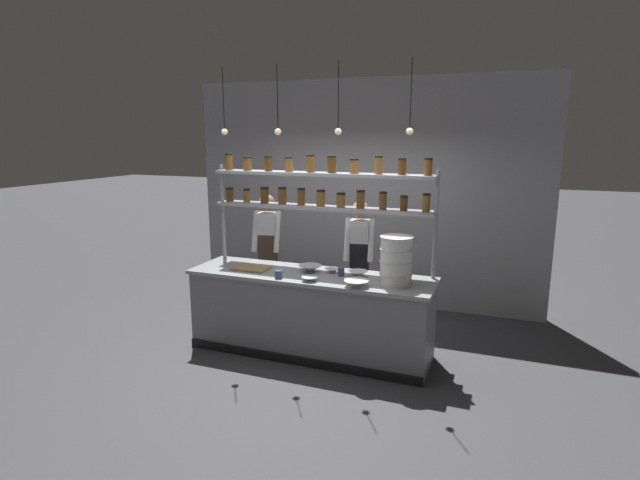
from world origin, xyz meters
The scene contains 16 objects.
ground_plane centered at (0.00, 0.00, 0.00)m, with size 40.00×40.00×0.00m, color #3D3D42.
back_wall centered at (0.00, 1.99, 1.60)m, with size 5.14×0.12×3.20m, color #939399.
prep_counter centered at (0.00, 0.00, 0.46)m, with size 2.74×0.76×0.92m.
spice_shelf_unit centered at (-0.01, 0.33, 1.77)m, with size 2.63×0.28×2.21m.
chef_left centered at (-0.92, 0.78, 0.97)m, with size 0.41×0.33×1.68m.
chef_center centered at (0.32, 0.81, 0.94)m, with size 0.39×0.32×1.64m.
container_stack centered at (0.97, -0.05, 1.17)m, with size 0.34×0.34×0.50m.
cutting_board centered at (-0.70, -0.06, 0.93)m, with size 0.40×0.26×0.02m.
prep_bowl_near_left centered at (-0.04, 0.09, 0.96)m, with size 0.26×0.26×0.07m.
prep_bowl_center_front centered at (0.61, -0.27, 0.95)m, with size 0.25×0.25×0.07m.
prep_bowl_center_back centered at (0.10, -0.26, 0.94)m, with size 0.17×0.17×0.05m.
prep_bowl_near_right centered at (0.52, 0.11, 0.95)m, with size 0.21×0.21×0.06m.
prep_bowl_far_left centered at (0.21, 0.14, 0.94)m, with size 0.17×0.17×0.05m.
serving_cup_front centered at (-0.26, -0.28, 0.96)m, with size 0.08×0.08×0.09m.
serving_cup_by_board centered at (0.35, 0.04, 0.97)m, with size 0.07×0.07×0.09m.
pendant_light_row centered at (-0.01, 0.00, 2.50)m, with size 2.14×0.07×0.72m.
Camera 1 is at (2.00, -4.92, 2.43)m, focal length 28.00 mm.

